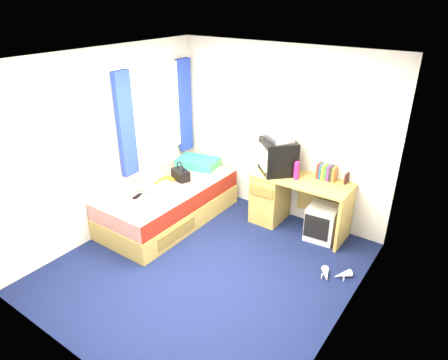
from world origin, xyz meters
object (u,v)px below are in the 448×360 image
Objects in this scene: white_heels at (334,275)px; handbag at (181,174)px; magazine at (166,181)px; pillow at (198,163)px; remote_control at (138,196)px; crt_tv at (278,156)px; desk at (282,196)px; pink_water_bottle at (297,171)px; picture_frame at (347,178)px; bed at (169,203)px; towel at (168,189)px; colour_swatch_fan at (143,198)px; aerosol_can at (293,169)px; storage_cube at (322,222)px; vcr at (279,138)px; water_bottle at (144,189)px.

handbag is at bearing 176.91° from white_heels.
pillow is at bearing 86.65° from magazine.
white_heels is at bearing 5.14° from remote_control.
white_heels is (1.19, -0.74, -0.94)m from crt_tv.
remote_control is at bearing -136.73° from desk.
pink_water_bottle is 1.64m from handbag.
desk is 9.29× the size of picture_frame.
picture_frame is 0.64m from pink_water_bottle.
pillow is at bearing 80.75° from remote_control.
magazine is at bearing -151.58° from desk.
bed is 2.44m from picture_frame.
pillow is 1.64m from pink_water_bottle.
pink_water_bottle is at bearing 41.99° from handbag.
towel reaches higher than colour_swatch_fan.
desk is 0.91m from picture_frame.
aerosol_can is 1.78m from magazine.
towel is at bearing -157.14° from storage_cube.
magazine is (-1.34, -0.79, -0.69)m from vcr.
vcr reaches higher than aerosol_can.
desk is 0.51m from pink_water_bottle.
magazine reaches higher than bed.
crt_tv reaches higher than remote_control.
white_heels is at bearing -70.65° from picture_frame.
colour_swatch_fan is (-2.13, -1.54, -0.27)m from picture_frame.
towel is (-1.38, -0.97, -0.27)m from pink_water_bottle.
pillow is at bearing -175.50° from aerosol_can.
magazine is at bearing -105.86° from handbag.
picture_frame is 2.26m from handbag.
colour_swatch_fan is (-1.55, -1.28, -0.32)m from pink_water_bottle.
vcr is (1.30, 0.11, 0.64)m from pillow.
remote_control is (-1.55, -1.36, -0.29)m from aerosol_can.
vcr is at bearing 4.90° from pillow.
water_bottle is at bearing -153.57° from towel.
aerosol_can is at bearing 142.05° from white_heels.
colour_swatch_fan is at bearing -166.18° from white_heels.
aerosol_can is at bearing 38.89° from towel.
white_heels is (0.30, -0.94, -0.78)m from picture_frame.
aerosol_can reaches higher than colour_swatch_fan.
towel reaches higher than storage_cube.
bed is 1.79m from aerosol_can.
picture_frame is at bearing 15.60° from aerosol_can.
pillow reaches higher than white_heels.
colour_swatch_fan reaches higher than white_heels.
picture_frame is at bearing 23.72° from magazine.
bed is 3.31× the size of pillow.
pillow is 0.51m from handbag.
colour_swatch_fan is (-1.23, -1.34, -0.43)m from crt_tv.
towel is 1.96× the size of remote_control.
storage_cube is at bearing 1.41° from pillow.
water_bottle is at bearing -143.20° from aerosol_can.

